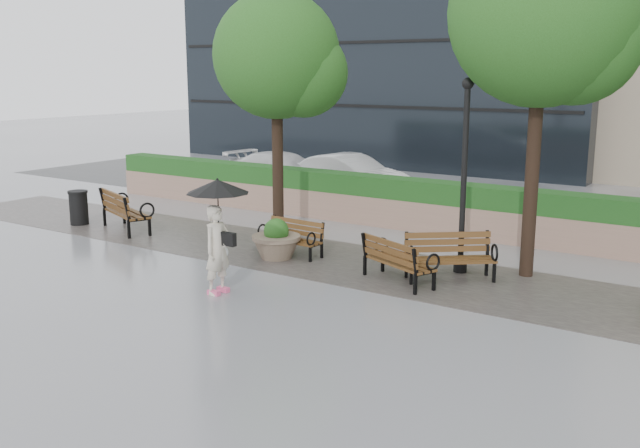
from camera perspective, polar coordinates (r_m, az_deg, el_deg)
The scene contains 16 objects.
ground at distance 13.13m, azimuth -2.00°, elevation -6.45°, with size 100.00×100.00×0.00m, color gray.
cobble_strip at distance 15.55m, azimuth 4.48°, elevation -3.49°, with size 28.00×3.20×0.01m, color #383330.
hedge_wall at distance 18.90m, azimuth 10.48°, elevation 1.20°, with size 24.00×0.80×1.35m.
asphalt_street at distance 22.69m, azimuth 14.45°, elevation 1.13°, with size 40.00×7.00×0.00m, color black.
bench_0 at distance 19.67m, azimuth -15.27°, elevation 0.36°, with size 2.11×1.45×1.06m.
bench_1 at distance 16.48m, azimuth -2.31°, elevation -1.70°, with size 1.57×0.70×0.82m.
bench_2 at distance 14.42m, azimuth 6.25°, elevation -3.68°, with size 1.81×1.28×0.91m.
bench_3 at distance 14.75m, azimuth 10.34°, elevation -3.39°, with size 1.83×1.65×0.96m.
planter_left at distance 16.21m, azimuth -3.51°, elevation -1.52°, with size 1.11×1.11×0.93m.
trash_bin at distance 20.85m, azimuth -18.74°, elevation 1.17°, with size 0.54×0.54×0.90m, color black.
lamppost at distance 15.07m, azimuth 11.40°, elevation 2.75°, with size 0.28×0.28×4.06m.
tree_0 at distance 17.96m, azimuth -2.96°, elevation 12.94°, with size 3.26×3.13×6.13m.
tree_1 at distance 15.00m, azimuth 17.98°, elevation 15.24°, with size 3.70×3.65×7.11m.
car_left at distance 25.49m, azimuth -2.90°, elevation 4.20°, with size 1.88×4.62×1.34m, color white.
car_right at distance 24.32m, azimuth 2.40°, elevation 3.90°, with size 1.49×4.28×1.41m, color white.
pedestrian at distance 13.58m, azimuth -8.18°, elevation -0.08°, with size 1.20×1.20×2.20m.
Camera 1 is at (7.29, -10.08, 4.18)m, focal length 40.00 mm.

